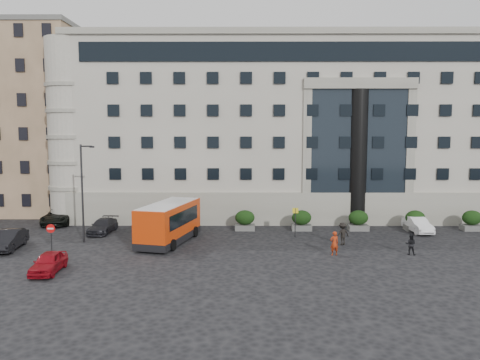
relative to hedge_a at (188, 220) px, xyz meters
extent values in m
plane|color=black|center=(4.00, -7.80, -0.93)|extent=(120.00, 120.00, 0.00)
cube|color=#A5A092|center=(10.00, 14.20, 8.07)|extent=(44.00, 24.00, 18.00)
cylinder|color=black|center=(16.00, 2.50, 5.57)|extent=(1.80, 1.80, 13.00)
cube|color=#80674A|center=(-20.00, 12.20, 9.07)|extent=(14.00, 14.00, 20.00)
cube|color=#776445|center=(-23.00, 30.20, 10.07)|extent=(13.00, 13.00, 22.00)
cube|color=#535351|center=(0.00, 0.00, -0.68)|extent=(1.80, 1.20, 0.50)
ellipsoid|color=black|center=(0.00, 0.00, 0.24)|extent=(1.80, 1.26, 1.34)
cube|color=#535351|center=(5.20, 0.00, -0.68)|extent=(1.80, 1.20, 0.50)
ellipsoid|color=black|center=(5.20, 0.00, 0.24)|extent=(1.80, 1.26, 1.34)
cube|color=#535351|center=(10.40, 0.00, -0.68)|extent=(1.80, 1.20, 0.50)
ellipsoid|color=black|center=(10.40, 0.00, 0.24)|extent=(1.80, 1.26, 1.34)
cube|color=#535351|center=(15.60, 0.00, -0.68)|extent=(1.80, 1.20, 0.50)
ellipsoid|color=black|center=(15.60, 0.00, 0.24)|extent=(1.80, 1.26, 1.34)
cube|color=#535351|center=(20.80, 0.00, -0.68)|extent=(1.80, 1.20, 0.50)
ellipsoid|color=black|center=(20.80, 0.00, 0.24)|extent=(1.80, 1.26, 1.34)
cube|color=#535351|center=(26.00, 0.00, -0.68)|extent=(1.80, 1.20, 0.50)
ellipsoid|color=black|center=(26.00, 0.00, 0.24)|extent=(1.80, 1.26, 1.34)
cylinder|color=#262628|center=(-8.00, -4.80, 3.07)|extent=(0.16, 0.16, 8.00)
cylinder|color=#262628|center=(-7.55, -4.80, 6.92)|extent=(0.90, 0.12, 0.12)
cube|color=black|center=(-7.10, -4.80, 6.87)|extent=(0.35, 0.18, 0.14)
cylinder|color=#262628|center=(9.50, -2.80, 0.32)|extent=(0.08, 0.08, 2.50)
cube|color=yellow|center=(9.50, -2.80, 1.37)|extent=(0.50, 0.06, 0.45)
cylinder|color=#262628|center=(-9.00, -8.80, 0.17)|extent=(0.08, 0.08, 2.20)
cylinder|color=red|center=(-9.00, -8.86, 1.07)|extent=(0.64, 0.05, 0.64)
cube|color=white|center=(-9.00, -8.90, 1.07)|extent=(0.45, 0.04, 0.10)
cube|color=red|center=(-1.00, -4.84, 0.94)|extent=(4.45, 8.11, 2.64)
cube|color=black|center=(-1.00, -4.84, -0.48)|extent=(4.50, 8.16, 0.55)
cube|color=black|center=(-1.00, -4.84, 1.21)|extent=(4.09, 6.48, 1.15)
cube|color=silver|center=(-1.00, -4.84, 2.21)|extent=(4.23, 7.70, 0.18)
cylinder|color=black|center=(-2.88, -6.90, -0.48)|extent=(0.49, 0.94, 0.90)
cylinder|color=black|center=(-0.33, -7.55, -0.48)|extent=(0.49, 0.94, 0.90)
cylinder|color=black|center=(-1.67, -2.13, -0.48)|extent=(0.49, 0.94, 0.90)
cylinder|color=black|center=(0.89, -2.78, -0.48)|extent=(0.49, 0.94, 0.90)
cube|color=maroon|center=(-12.41, 11.28, 0.76)|extent=(3.01, 4.23, 2.73)
cube|color=maroon|center=(-12.78, 8.47, 0.33)|extent=(2.61, 2.05, 1.86)
cube|color=black|center=(-12.88, 7.71, 0.71)|extent=(2.07, 0.39, 0.87)
cylinder|color=black|center=(-13.96, 8.73, -0.47)|extent=(0.40, 0.95, 0.92)
cylinder|color=black|center=(-11.58, 8.42, -0.47)|extent=(0.40, 0.95, 0.92)
cylinder|color=black|center=(-13.49, 12.31, -0.47)|extent=(0.40, 0.95, 0.92)
cylinder|color=black|center=(-11.10, 11.99, -0.47)|extent=(0.40, 0.95, 0.92)
imported|color=maroon|center=(-7.50, -12.99, -0.27)|extent=(1.71, 3.90, 1.31)
imported|color=black|center=(-13.00, -7.14, -0.18)|extent=(2.07, 4.70, 1.50)
imported|color=black|center=(-7.50, -1.22, -0.31)|extent=(2.04, 4.39, 1.24)
imported|color=black|center=(-13.00, 2.86, -0.16)|extent=(3.13, 5.77, 1.54)
imported|color=white|center=(20.74, -0.80, -0.25)|extent=(1.68, 4.17, 1.35)
imported|color=#A62D10|center=(11.70, -8.70, -0.04)|extent=(0.73, 0.56, 1.78)
imported|color=black|center=(17.36, -8.50, -0.15)|extent=(0.93, 0.84, 1.55)
imported|color=black|center=(12.97, -5.59, -0.02)|extent=(1.34, 1.06, 1.81)
camera|label=1|loc=(4.96, -42.23, 8.13)|focal=35.00mm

